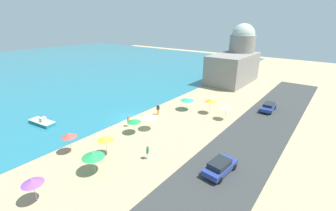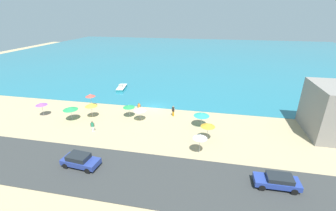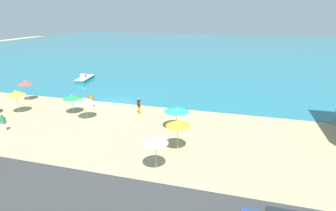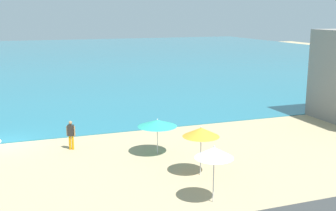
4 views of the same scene
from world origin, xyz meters
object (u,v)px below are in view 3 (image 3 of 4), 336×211
at_px(beach_umbrella_0, 25,83).
at_px(bather_2, 3,122).
at_px(beach_umbrella_1, 16,93).
at_px(skiff_nearshore, 85,79).
at_px(beach_umbrella_8, 72,97).
at_px(beach_umbrella_5, 177,110).
at_px(beach_umbrella_3, 178,123).
at_px(beach_umbrella_2, 85,100).
at_px(beach_umbrella_7, 156,140).
at_px(bather_0, 139,105).
at_px(bather_1, 91,100).

relative_size(beach_umbrella_0, bather_2, 1.58).
bearing_deg(beach_umbrella_1, beach_umbrella_0, 120.37).
height_order(beach_umbrella_0, skiff_nearshore, beach_umbrella_0).
bearing_deg(beach_umbrella_8, beach_umbrella_5, -4.64).
height_order(beach_umbrella_3, beach_umbrella_5, beach_umbrella_3).
height_order(beach_umbrella_2, beach_umbrella_3, beach_umbrella_3).
relative_size(beach_umbrella_1, bather_2, 1.57).
xyz_separation_m(beach_umbrella_7, skiff_nearshore, (-18.79, 21.23, -1.95)).
height_order(beach_umbrella_7, bather_0, beach_umbrella_7).
xyz_separation_m(bather_0, bather_2, (-10.55, -7.38, -0.11)).
height_order(beach_umbrella_1, bather_0, beach_umbrella_1).
height_order(bather_0, bather_1, bather_0).
distance_m(beach_umbrella_1, skiff_nearshore, 14.70).
xyz_separation_m(beach_umbrella_7, bather_1, (-11.12, 10.32, -1.40)).
relative_size(bather_0, bather_2, 1.11).
xyz_separation_m(beach_umbrella_1, skiff_nearshore, (-0.82, 14.56, -1.87)).
xyz_separation_m(beach_umbrella_0, beach_umbrella_3, (21.03, -7.31, 0.01)).
bearing_deg(skiff_nearshore, beach_umbrella_1, -86.79).
bearing_deg(beach_umbrella_8, beach_umbrella_0, 163.69).
relative_size(beach_umbrella_1, skiff_nearshore, 0.52).
relative_size(bather_0, bather_1, 1.09).
distance_m(beach_umbrella_0, skiff_nearshore, 11.00).
bearing_deg(beach_umbrella_0, bather_2, -60.16).
distance_m(bather_1, bather_2, 9.10).
bearing_deg(bather_2, beach_umbrella_0, 119.84).
relative_size(beach_umbrella_2, bather_0, 1.28).
relative_size(beach_umbrella_2, skiff_nearshore, 0.47).
distance_m(bather_2, skiff_nearshore, 19.14).
height_order(beach_umbrella_5, beach_umbrella_7, beach_umbrella_7).
xyz_separation_m(beach_umbrella_7, beach_umbrella_8, (-12.09, 8.12, -0.46)).
bearing_deg(bather_2, bather_1, 60.82).
height_order(bather_2, skiff_nearshore, bather_2).
bearing_deg(bather_0, bather_1, 174.73).
xyz_separation_m(bather_0, skiff_nearshore, (-13.78, 11.47, -0.65)).
bearing_deg(beach_umbrella_3, beach_umbrella_2, 159.76).
relative_size(beach_umbrella_1, beach_umbrella_2, 1.11).
distance_m(beach_umbrella_0, bather_2, 9.46).
bearing_deg(beach_umbrella_5, beach_umbrella_0, 170.51).
xyz_separation_m(beach_umbrella_3, bather_1, (-11.94, 7.14, -1.39)).
relative_size(beach_umbrella_1, beach_umbrella_8, 1.21).
distance_m(beach_umbrella_8, bather_2, 6.78).
bearing_deg(beach_umbrella_8, beach_umbrella_3, -20.92).
bearing_deg(beach_umbrella_1, skiff_nearshore, 93.21).
bearing_deg(beach_umbrella_0, bather_0, -2.78).
bearing_deg(bather_1, bather_2, -119.18).
relative_size(beach_umbrella_3, bather_1, 1.57).
bearing_deg(beach_umbrella_3, skiff_nearshore, 137.38).
bearing_deg(beach_umbrella_1, bather_0, 13.41).
bearing_deg(skiff_nearshore, beach_umbrella_5, -37.18).
bearing_deg(beach_umbrella_0, beach_umbrella_1, -59.63).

